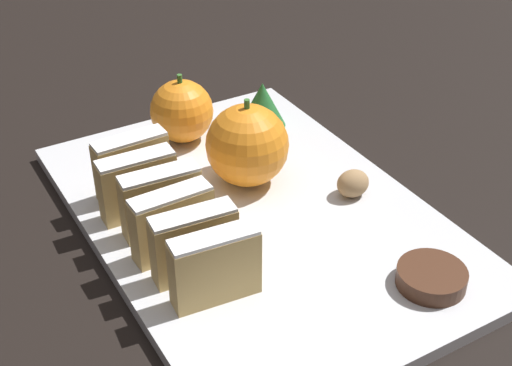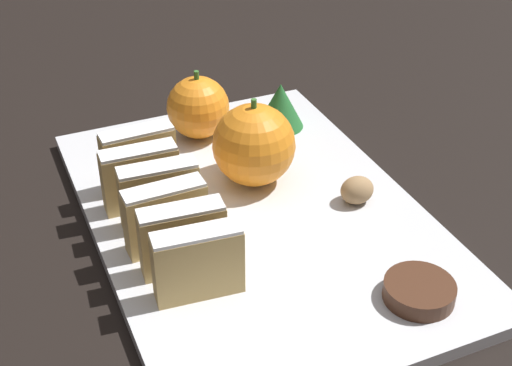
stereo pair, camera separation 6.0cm
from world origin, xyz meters
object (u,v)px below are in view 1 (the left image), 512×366
Objects in this scene: orange_far at (179,112)px; chocolate_cookie at (431,277)px; orange_near at (247,145)px; walnut at (353,183)px.

orange_far reaches higher than chocolate_cookie.
orange_near reaches higher than orange_far.
chocolate_cookie is (-0.02, -0.13, -0.01)m from walnut.
orange_near is 1.57× the size of chocolate_cookie.
walnut reaches higher than chocolate_cookie.
orange_near is at bearing 135.51° from walnut.
orange_near reaches higher than chocolate_cookie.
orange_far is 1.33× the size of chocolate_cookie.
orange_near is 0.10m from orange_far.
orange_far reaches higher than walnut.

